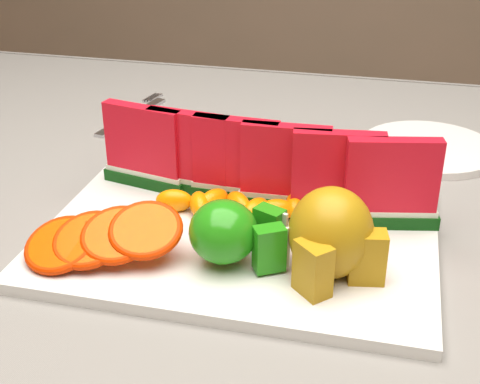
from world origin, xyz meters
TOP-DOWN VIEW (x-y plane):
  - table at (0.00, 0.00)m, footprint 1.40×0.90m
  - tablecloth at (0.00, 0.00)m, footprint 1.53×1.03m
  - platter at (0.06, -0.07)m, footprint 0.40×0.30m
  - apple_cluster at (0.07, -0.14)m, footprint 0.10×0.08m
  - pear_cluster at (0.16, -0.13)m, footprint 0.11×0.11m
  - side_plate at (0.26, 0.21)m, footprint 0.24×0.24m
  - fork at (-0.18, 0.24)m, footprint 0.05×0.19m
  - watermelon_row at (0.07, -0.02)m, footprint 0.39×0.07m
  - orange_fan_front at (-0.05, -0.16)m, footprint 0.16×0.11m
  - orange_fan_back at (0.05, 0.05)m, footprint 0.28×0.10m
  - tangerine_segments at (0.05, -0.05)m, footprint 0.16×0.07m

SIDE VIEW (x-z plane):
  - table at x=0.00m, z-range 0.28..1.03m
  - tablecloth at x=0.00m, z-range 0.62..0.82m
  - fork at x=-0.18m, z-range 0.76..0.76m
  - side_plate at x=0.26m, z-range 0.76..0.77m
  - platter at x=0.06m, z-range 0.76..0.77m
  - tangerine_segments at x=0.05m, z-range 0.77..0.79m
  - orange_fan_back at x=0.05m, z-range 0.77..0.81m
  - orange_fan_front at x=-0.05m, z-range 0.77..0.82m
  - apple_cluster at x=0.07m, z-range 0.77..0.83m
  - pear_cluster at x=0.16m, z-range 0.76..0.85m
  - watermelon_row at x=0.07m, z-range 0.77..0.87m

